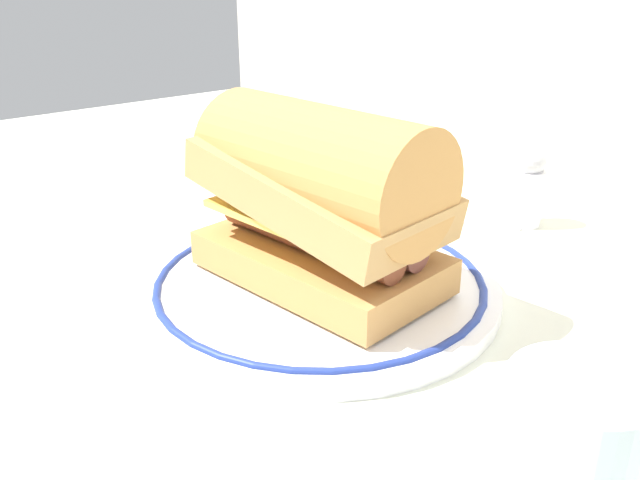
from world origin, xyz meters
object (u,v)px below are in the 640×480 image
at_px(salt_shaker, 527,187).
at_px(plate, 320,285).
at_px(sausage_sandwich, 320,195).
at_px(butter_knife, 426,214).

bearing_deg(salt_shaker, plate, -90.86).
bearing_deg(plate, sausage_sandwich, 90.00).
bearing_deg(sausage_sandwich, salt_shaker, 80.50).
distance_m(plate, sausage_sandwich, 0.07).
bearing_deg(sausage_sandwich, plate, -98.65).
bearing_deg(sausage_sandwich, butter_knife, 100.92).
relative_size(sausage_sandwich, butter_knife, 1.48).
distance_m(plate, salt_shaker, 0.24).
bearing_deg(salt_shaker, butter_knife, -137.21).
xyz_separation_m(salt_shaker, butter_knife, (-0.07, -0.06, -0.03)).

